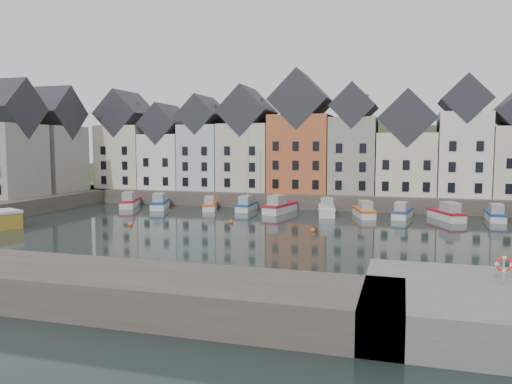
% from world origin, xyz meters
% --- Properties ---
extents(ground, '(260.00, 260.00, 0.00)m').
position_xyz_m(ground, '(0.00, 0.00, 0.00)').
color(ground, black).
rests_on(ground, ground).
extents(far_quay, '(90.00, 16.00, 2.00)m').
position_xyz_m(far_quay, '(0.00, 30.00, 1.00)').
color(far_quay, '#484237').
rests_on(far_quay, ground).
extents(hillside, '(153.60, 70.40, 64.00)m').
position_xyz_m(hillside, '(0.02, 56.00, -17.96)').
color(hillside, '#213219').
rests_on(hillside, ground).
extents(far_terrace, '(72.37, 8.16, 17.78)m').
position_xyz_m(far_terrace, '(3.21, 28.00, 8.88)').
color(far_terrace, '#EBE1C5').
rests_on(far_terrace, far_quay).
extents(left_terrace, '(7.65, 17.00, 15.69)m').
position_xyz_m(left_terrace, '(-36.00, 13.50, 8.88)').
color(left_terrace, gray).
rests_on(left_terrace, left_quay).
extents(mooring_buoys, '(20.50, 5.50, 0.50)m').
position_xyz_m(mooring_buoys, '(-4.00, 5.33, 0.15)').
color(mooring_buoys, '#D95819').
rests_on(mooring_buoys, ground).
extents(boat_a, '(3.98, 6.61, 2.43)m').
position_xyz_m(boat_a, '(-23.20, 18.38, 0.72)').
color(boat_a, silver).
rests_on(boat_a, ground).
extents(boat_b, '(3.90, 6.61, 2.42)m').
position_xyz_m(boat_b, '(-18.16, 17.96, 0.72)').
color(boat_b, silver).
rests_on(boat_b, ground).
extents(boat_c, '(3.28, 5.77, 2.12)m').
position_xyz_m(boat_c, '(-10.80, 18.58, 0.63)').
color(boat_c, silver).
rests_on(boat_c, ground).
extents(boat_d, '(2.09, 5.98, 11.30)m').
position_xyz_m(boat_d, '(-5.68, 19.20, 0.73)').
color(boat_d, silver).
rests_on(boat_d, ground).
extents(boat_e, '(3.48, 7.19, 2.65)m').
position_xyz_m(boat_e, '(-0.82, 18.33, 0.79)').
color(boat_e, silver).
rests_on(boat_e, ground).
extents(boat_f, '(3.08, 6.75, 2.50)m').
position_xyz_m(boat_f, '(5.51, 17.56, 0.74)').
color(boat_f, silver).
rests_on(boat_f, ground).
extents(boat_g, '(3.45, 6.23, 2.29)m').
position_xyz_m(boat_g, '(10.20, 17.47, 0.68)').
color(boat_g, silver).
rests_on(boat_g, ground).
extents(boat_h, '(2.66, 5.99, 2.22)m').
position_xyz_m(boat_h, '(14.73, 17.98, 0.66)').
color(boat_h, silver).
rests_on(boat_h, ground).
extents(boat_i, '(4.26, 6.59, 2.43)m').
position_xyz_m(boat_i, '(19.85, 17.63, 0.72)').
color(boat_i, silver).
rests_on(boat_i, ground).
extents(boat_j, '(2.00, 5.91, 2.25)m').
position_xyz_m(boat_j, '(25.32, 18.74, 0.67)').
color(boat_j, silver).
rests_on(boat_j, ground).
extents(life_ring_post, '(0.80, 0.17, 1.30)m').
position_xyz_m(life_ring_post, '(19.67, -18.36, 2.86)').
color(life_ring_post, gray).
rests_on(life_ring_post, near_quay).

